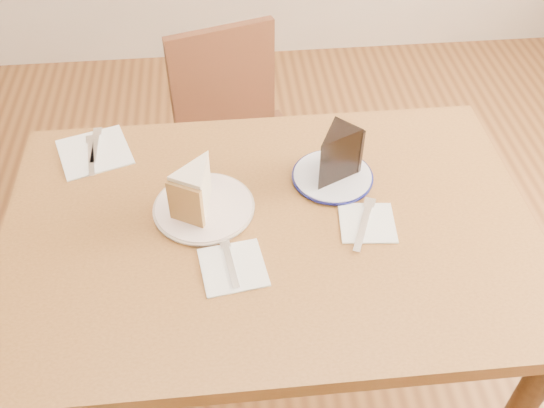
{
  "coord_description": "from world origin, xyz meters",
  "views": [
    {
      "loc": [
        -0.09,
        -0.93,
        1.74
      ],
      "look_at": [
        0.01,
        0.02,
        0.8
      ],
      "focal_mm": 40.0,
      "sensor_mm": 36.0,
      "label": 1
    }
  ],
  "objects": [
    {
      "name": "chocolate_cake",
      "position": [
        0.16,
        0.13,
        0.82
      ],
      "size": [
        0.13,
        0.13,
        0.12
      ],
      "primitive_type": null,
      "rotation": [
        0.0,
        0.0,
        2.36
      ],
      "color": "black",
      "rests_on": "plate_navy"
    },
    {
      "name": "table",
      "position": [
        0.0,
        0.0,
        0.65
      ],
      "size": [
        1.2,
        0.8,
        0.75
      ],
      "color": "#563517",
      "rests_on": "ground"
    },
    {
      "name": "carrot_cake",
      "position": [
        -0.15,
        0.07,
        0.81
      ],
      "size": [
        0.12,
        0.14,
        0.1
      ],
      "primitive_type": null,
      "rotation": [
        0.0,
        0.0,
        -0.5
      ],
      "color": "white",
      "rests_on": "plate_cream"
    },
    {
      "name": "knife_navy",
      "position": [
        0.21,
        -0.03,
        0.76
      ],
      "size": [
        0.08,
        0.16,
        0.0
      ],
      "primitive_type": "cube",
      "rotation": [
        0.0,
        0.0,
        -0.39
      ],
      "color": "silver",
      "rests_on": "napkin_navy"
    },
    {
      "name": "plate_cream",
      "position": [
        -0.15,
        0.06,
        0.76
      ],
      "size": [
        0.22,
        0.22,
        0.01
      ],
      "primitive_type": "cylinder",
      "color": "white",
      "rests_on": "table"
    },
    {
      "name": "napkin_cream",
      "position": [
        -0.09,
        -0.12,
        0.75
      ],
      "size": [
        0.15,
        0.15,
        0.0
      ],
      "primitive_type": "cube",
      "rotation": [
        0.0,
        0.0,
        0.14
      ],
      "color": "white",
      "rests_on": "table"
    },
    {
      "name": "napkin_spare",
      "position": [
        -0.42,
        0.3,
        0.75
      ],
      "size": [
        0.21,
        0.21,
        0.0
      ],
      "primitive_type": "cube",
      "rotation": [
        0.0,
        0.0,
        0.32
      ],
      "color": "white",
      "rests_on": "table"
    },
    {
      "name": "knife_spare",
      "position": [
        -0.43,
        0.28,
        0.76
      ],
      "size": [
        0.04,
        0.16,
        0.0
      ],
      "primitive_type": "cube",
      "rotation": [
        0.0,
        0.0,
        0.14
      ],
      "color": "silver",
      "rests_on": "napkin_spare"
    },
    {
      "name": "fork_cream",
      "position": [
        -0.1,
        -0.11,
        0.76
      ],
      "size": [
        0.03,
        0.14,
        0.0
      ],
      "primitive_type": "cube",
      "rotation": [
        0.0,
        0.0,
        0.15
      ],
      "color": "silver",
      "rests_on": "napkin_cream"
    },
    {
      "name": "ground",
      "position": [
        0.0,
        0.0,
        0.0
      ],
      "size": [
        4.0,
        4.0,
        0.0
      ],
      "primitive_type": "plane",
      "color": "#482913",
      "rests_on": "ground"
    },
    {
      "name": "chair_far",
      "position": [
        -0.04,
        0.62,
        0.46
      ],
      "size": [
        0.51,
        0.51,
        0.83
      ],
      "rotation": [
        0.0,
        0.0,
        3.43
      ],
      "color": "#391C11",
      "rests_on": "ground"
    },
    {
      "name": "napkin_navy",
      "position": [
        0.22,
        -0.02,
        0.75
      ],
      "size": [
        0.13,
        0.13,
        0.0
      ],
      "primitive_type": "cube",
      "rotation": [
        0.0,
        0.0,
        -0.09
      ],
      "color": "white",
      "rests_on": "table"
    },
    {
      "name": "fork_spare",
      "position": [
        -0.42,
        0.32,
        0.76
      ],
      "size": [
        0.02,
        0.14,
        0.0
      ],
      "primitive_type": "cube",
      "rotation": [
        0.0,
        0.0,
        0.01
      ],
      "color": "silver",
      "rests_on": "napkin_spare"
    },
    {
      "name": "plate_navy",
      "position": [
        0.17,
        0.14,
        0.76
      ],
      "size": [
        0.19,
        0.19,
        0.01
      ],
      "primitive_type": "cylinder",
      "color": "white",
      "rests_on": "table"
    }
  ]
}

